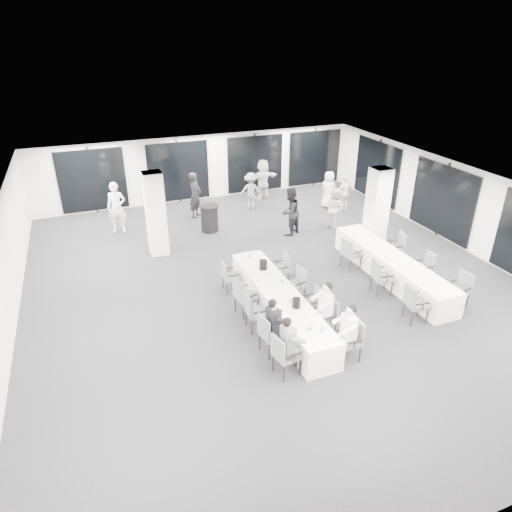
{
  "coord_description": "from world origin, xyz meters",
  "views": [
    {
      "loc": [
        -4.76,
        -10.94,
        6.81
      ],
      "look_at": [
        -0.61,
        -0.2,
        1.06
      ],
      "focal_mm": 32.0,
      "sensor_mm": 36.0,
      "label": 1
    }
  ],
  "objects": [
    {
      "name": "chair_side_right_near",
      "position": [
        4.23,
        -3.02,
        0.55
      ],
      "size": [
        0.54,
        0.59,
        0.97
      ],
      "rotation": [
        0.0,
        0.0,
        1.69
      ],
      "color": "#52555A",
      "rests_on": "floor"
    },
    {
      "name": "chair_main_left_fourth",
      "position": [
        -1.4,
        -1.33,
        0.59
      ],
      "size": [
        0.61,
        0.65,
        1.04
      ],
      "rotation": [
        0.0,
        0.0,
        -1.39
      ],
      "color": "#52555A",
      "rests_on": "floor"
    },
    {
      "name": "plate_b",
      "position": [
        -0.37,
        -3.67,
        0.76
      ],
      "size": [
        0.21,
        0.21,
        0.03
      ],
      "color": "white",
      "rests_on": "banquet_table_main"
    },
    {
      "name": "chair_main_left_near",
      "position": [
        -1.39,
        -3.86,
        0.58
      ],
      "size": [
        0.59,
        0.63,
        1.01
      ],
      "rotation": [
        0.0,
        0.0,
        -1.38
      ],
      "color": "#52555A",
      "rests_on": "floor"
    },
    {
      "name": "standing_guest_e",
      "position": [
        4.67,
        5.02,
        0.88
      ],
      "size": [
        0.85,
        0.99,
        1.75
      ],
      "primitive_type": "imported",
      "rotation": [
        0.0,
        0.0,
        2.06
      ],
      "color": "silver",
      "rests_on": "floor"
    },
    {
      "name": "standing_guest_c",
      "position": [
        1.61,
        6.08,
        0.87
      ],
      "size": [
        1.26,
        1.01,
        1.74
      ],
      "primitive_type": "imported",
      "rotation": [
        0.0,
        0.0,
        2.69
      ],
      "color": "slate",
      "rests_on": "floor"
    },
    {
      "name": "standing_guest_h",
      "position": [
        3.82,
        3.08,
        0.86
      ],
      "size": [
        0.77,
        0.96,
        1.73
      ],
      "primitive_type": "imported",
      "rotation": [
        0.0,
        0.0,
        1.94
      ],
      "color": "silver",
      "rests_on": "floor"
    },
    {
      "name": "banquet_table_main",
      "position": [
        -0.56,
        -1.78,
        0.38
      ],
      "size": [
        0.9,
        5.0,
        0.75
      ],
      "primitive_type": "cube",
      "color": "white",
      "rests_on": "floor"
    },
    {
      "name": "standing_guest_f",
      "position": [
        2.52,
        7.06,
        1.0
      ],
      "size": [
        1.91,
        0.98,
        1.99
      ],
      "primitive_type": "imported",
      "rotation": [
        0.0,
        0.0,
        3.3
      ],
      "color": "silver",
      "rests_on": "floor"
    },
    {
      "name": "standing_guest_a",
      "position": [
        -0.8,
        5.98,
        1.03
      ],
      "size": [
        0.94,
        0.97,
        2.06
      ],
      "primitive_type": "imported",
      "rotation": [
        0.0,
        0.0,
        0.91
      ],
      "color": "black",
      "rests_on": "floor"
    },
    {
      "name": "seated_guest_d",
      "position": [
        0.11,
        -2.85,
        0.81
      ],
      "size": [
        0.5,
        0.38,
        1.44
      ],
      "rotation": [
        0.0,
        0.0,
        1.57
      ],
      "color": "silver",
      "rests_on": "floor"
    },
    {
      "name": "banquet_table_side",
      "position": [
        3.4,
        -1.11,
        0.38
      ],
      "size": [
        0.9,
        5.0,
        0.75
      ],
      "primitive_type": "cube",
      "color": "white",
      "rests_on": "floor"
    },
    {
      "name": "seated_guest_a",
      "position": [
        -1.23,
        -3.84,
        0.81
      ],
      "size": [
        0.5,
        0.38,
        1.44
      ],
      "rotation": [
        0.0,
        0.0,
        -1.57
      ],
      "color": "slate",
      "rests_on": "floor"
    },
    {
      "name": "chair_side_left_mid",
      "position": [
        2.56,
        -1.7,
        0.59
      ],
      "size": [
        0.59,
        0.63,
        1.03
      ],
      "rotation": [
        0.0,
        0.0,
        -1.73
      ],
      "color": "#52555A",
      "rests_on": "floor"
    },
    {
      "name": "standing_guest_g",
      "position": [
        -3.85,
        5.59,
        1.06
      ],
      "size": [
        0.89,
        0.78,
        2.12
      ],
      "primitive_type": "imported",
      "rotation": [
        0.0,
        0.0,
        -0.22
      ],
      "color": "silver",
      "rests_on": "floor"
    },
    {
      "name": "chair_side_left_far",
      "position": [
        2.56,
        -0.1,
        0.58
      ],
      "size": [
        0.59,
        0.63,
        1.01
      ],
      "rotation": [
        0.0,
        0.0,
        -1.39
      ],
      "color": "#52555A",
      "rests_on": "floor"
    },
    {
      "name": "chair_side_right_far",
      "position": [
        4.23,
        -0.23,
        0.57
      ],
      "size": [
        0.61,
        0.64,
        1.0
      ],
      "rotation": [
        0.0,
        0.0,
        1.32
      ],
      "color": "#52555A",
      "rests_on": "floor"
    },
    {
      "name": "chair_side_right_mid",
      "position": [
        4.23,
        -1.62,
        0.53
      ],
      "size": [
        0.48,
        0.54,
        0.93
      ],
      "rotation": [
        0.0,
        0.0,
        1.54
      ],
      "color": "#52555A",
      "rests_on": "floor"
    },
    {
      "name": "chair_side_left_near",
      "position": [
        2.56,
        -3.18,
        0.58
      ],
      "size": [
        0.58,
        0.62,
        1.02
      ],
      "rotation": [
        0.0,
        0.0,
        -1.71
      ],
      "color": "#52555A",
      "rests_on": "floor"
    },
    {
      "name": "water_bottle_c",
      "position": [
        -0.64,
        0.3,
        0.86
      ],
      "size": [
        0.07,
        0.07,
        0.22
      ],
      "primitive_type": "cylinder",
      "color": "silver",
      "rests_on": "banquet_table_main"
    },
    {
      "name": "ice_bucket_far",
      "position": [
        -0.49,
        -0.46,
        0.88
      ],
      "size": [
        0.23,
        0.23,
        0.26
      ],
      "primitive_type": "cylinder",
      "color": "black",
      "rests_on": "banquet_table_main"
    },
    {
      "name": "plate_a",
      "position": [
        -0.57,
        -3.5,
        0.76
      ],
      "size": [
        0.18,
        0.18,
        0.03
      ],
      "color": "white",
      "rests_on": "banquet_table_main"
    },
    {
      "name": "wine_glass",
      "position": [
        -0.4,
        -3.76,
        0.91
      ],
      "size": [
        0.08,
        0.08,
        0.22
      ],
      "color": "silver",
      "rests_on": "banquet_table_main"
    },
    {
      "name": "standing_guest_d",
      "position": [
        5.07,
        4.41,
        0.86
      ],
      "size": [
        1.11,
        0.78,
        1.72
      ],
      "primitive_type": "imported",
      "rotation": [
        0.0,
        0.0,
        3.37
      ],
      "color": "silver",
      "rests_on": "floor"
    },
    {
      "name": "water_bottle_b",
      "position": [
        -0.31,
        -1.4,
        0.87
      ],
      "size": [
        0.08,
        0.08,
        0.24
      ],
      "primitive_type": "cylinder",
      "color": "silver",
      "rests_on": "banquet_table_main"
    },
    {
      "name": "cocktail_table",
      "position": [
        -0.69,
        4.38,
        0.51
      ],
      "size": [
        0.72,
        0.72,
        1.0
      ],
      "color": "black",
      "rests_on": "floor"
    },
    {
      "name": "chair_main_right_mid",
      "position": [
        0.27,
        -2.1,
        0.49
      ],
      "size": [
        0.45,
        0.5,
        0.86
      ],
      "rotation": [
        0.0,
        0.0,
        1.54
      ],
      "color": "#52555A",
      "rests_on": "floor"
    },
    {
      "name": "chair_main_right_near",
      "position": [
        0.28,
        -3.91,
        0.57
      ],
      "size": [
        0.52,
        0.58,
        1.0
      ],
      "rotation": [
        0.0,
        0.0,
        1.54
      ],
      "color": "#52555A",
      "rests_on": "floor"
    },
    {
      "name": "chair_main_right_fourth",
      "position": [
        0.27,
        -1.11,
        0.53
      ],
      "size": [
        0.55,
        0.58,
        0.93
      ],
      "rotation": [
        0.0,
        0.0,
        1.78
      ],
      "color": "#52555A",
      "rests_on": "floor"
    },
    {
      "name": "water_bottle_a",
      "position": [
        -0.64,
        -3.59,
        0.86
      ],
      "size": [
        0.07,
        0.07,
        0.23
      ],
      "primitive_type": "cylinder",
      "color": "silver",
      "rests_on": "banquet_table_main"
    },
    {
      "name": "seated_guest_b",
      "position": [
        -1.23,
        -3.06,
        0.81
      ],
      "size": [
        0.5,
        0.38,
        1.44
      ],
      "rotation": [
        0.0,
        0.0,
        -1.57
      ],
      "color": "black",
      "rests_on": "floor"
    },
    {
      "name": "plate_c",
      "position": [
        -0.49,
        -2.28,
        0.76
      ],
      "size": [
        0.22,
        0.22,
        0.03
      ],
      "color": "white",
      "rests_on": "banquet_table_main"
    },
    {
      "name": "column_left",
      "position": [
        -2.8,
        3.2,
        1.4
      ],
      "size": [
        0.6,
        0.6,
        2.8
      ],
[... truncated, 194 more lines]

